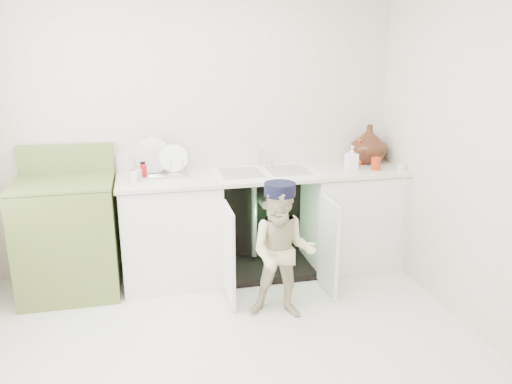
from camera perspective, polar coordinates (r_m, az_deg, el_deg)
ground at (r=3.40m, az=-3.49°, el=-18.23°), size 3.50×3.50×0.00m
room_shell at (r=2.88m, az=-3.92°, el=2.72°), size 6.00×5.50×1.26m
counter_run at (r=4.35m, az=1.41°, el=-3.07°), size 2.44×1.02×1.25m
avocado_stove at (r=4.25m, az=-20.61°, el=-4.65°), size 0.75×0.65×1.16m
repair_worker at (r=3.60m, az=3.06°, el=-6.80°), size 0.58×0.71×1.01m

